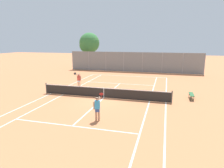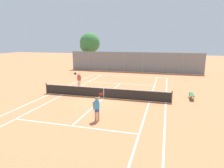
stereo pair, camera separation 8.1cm
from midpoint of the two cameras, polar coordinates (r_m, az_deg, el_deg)
The scene contains 14 objects.
ground_plane at distance 18.31m, azimuth -2.23°, elevation -3.96°, with size 120.00×120.00×0.00m, color #CC7A4C.
court_line_markings at distance 18.31m, azimuth -2.23°, elevation -3.95°, with size 11.10×23.90×0.01m.
tennis_net at distance 18.18m, azimuth -2.25°, elevation -2.42°, with size 12.00×0.10×1.07m.
player_near_side at distance 12.98m, azimuth -4.15°, elevation -6.60°, with size 0.50×0.86×1.77m.
player_far_left at distance 22.32m, azimuth -9.31°, elevation 1.30°, with size 0.59×0.80×1.77m.
loose_tennis_ball_0 at distance 25.33m, azimuth -3.35°, elevation 0.68°, with size 0.07×0.07×0.07m, color #D1DB33.
loose_tennis_ball_1 at distance 21.29m, azimuth -0.24°, elevation -1.53°, with size 0.07×0.07×0.07m, color #D1DB33.
loose_tennis_ball_2 at distance 24.20m, azimuth -4.79°, elevation 0.11°, with size 0.07×0.07×0.07m, color #D1DB33.
loose_tennis_ball_3 at distance 25.86m, azimuth 12.36°, elevation 0.66°, with size 0.07×0.07×0.07m, color #D1DB33.
loose_tennis_ball_4 at distance 22.07m, azimuth -11.72°, elevation -1.30°, with size 0.07×0.07×0.07m, color #D1DB33.
loose_tennis_ball_5 at distance 20.88m, azimuth -1.74°, elevation -1.82°, with size 0.07×0.07×0.07m, color #D1DB33.
courtside_bench at distance 19.18m, azimuth 21.89°, elevation -2.84°, with size 0.36×1.50×0.47m.
back_fence at distance 33.37m, azimuth 6.19°, elevation 6.24°, with size 21.99×0.08×3.29m.
tree_behind_left at distance 38.49m, azimuth -6.50°, elevation 11.40°, with size 3.75×3.75×6.59m.
Camera 2 is at (5.43, -16.73, 5.12)m, focal length 32.00 mm.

